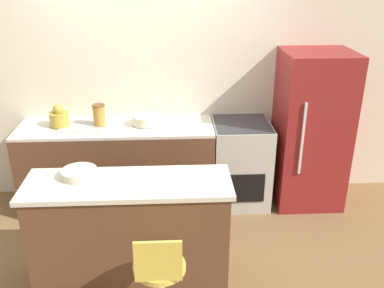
{
  "coord_description": "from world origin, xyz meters",
  "views": [
    {
      "loc": [
        0.29,
        -3.9,
        2.55
      ],
      "look_at": [
        0.47,
        -0.28,
        0.98
      ],
      "focal_mm": 40.0,
      "sensor_mm": 36.0,
      "label": 1
    }
  ],
  "objects_px": {
    "oven_range": "(240,163)",
    "mixing_bowl": "(146,120)",
    "refrigerator": "(311,130)",
    "stool_chair": "(160,283)",
    "kettle": "(59,117)"
  },
  "relations": [
    {
      "from": "refrigerator",
      "to": "kettle",
      "type": "bearing_deg",
      "value": 179.09
    },
    {
      "from": "refrigerator",
      "to": "kettle",
      "type": "distance_m",
      "value": 2.68
    },
    {
      "from": "refrigerator",
      "to": "stool_chair",
      "type": "xyz_separation_m",
      "value": [
        -1.61,
        -1.81,
        -0.43
      ]
    },
    {
      "from": "refrigerator",
      "to": "kettle",
      "type": "relative_size",
      "value": 7.35
    },
    {
      "from": "mixing_bowl",
      "to": "kettle",
      "type": "bearing_deg",
      "value": 180.0
    },
    {
      "from": "kettle",
      "to": "oven_range",
      "type": "bearing_deg",
      "value": -0.93
    },
    {
      "from": "stool_chair",
      "to": "mixing_bowl",
      "type": "relative_size",
      "value": 3.08
    },
    {
      "from": "stool_chair",
      "to": "kettle",
      "type": "bearing_deg",
      "value": 119.98
    },
    {
      "from": "oven_range",
      "to": "kettle",
      "type": "distance_m",
      "value": 2.01
    },
    {
      "from": "oven_range",
      "to": "mixing_bowl",
      "type": "height_order",
      "value": "mixing_bowl"
    },
    {
      "from": "refrigerator",
      "to": "kettle",
      "type": "xyz_separation_m",
      "value": [
        -2.67,
        0.04,
        0.18
      ]
    },
    {
      "from": "kettle",
      "to": "mixing_bowl",
      "type": "xyz_separation_m",
      "value": [
        0.9,
        0.0,
        -0.04
      ]
    },
    {
      "from": "refrigerator",
      "to": "kettle",
      "type": "height_order",
      "value": "refrigerator"
    },
    {
      "from": "refrigerator",
      "to": "stool_chair",
      "type": "bearing_deg",
      "value": -131.69
    },
    {
      "from": "stool_chair",
      "to": "kettle",
      "type": "xyz_separation_m",
      "value": [
        -1.07,
        1.85,
        0.61
      ]
    }
  ]
}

